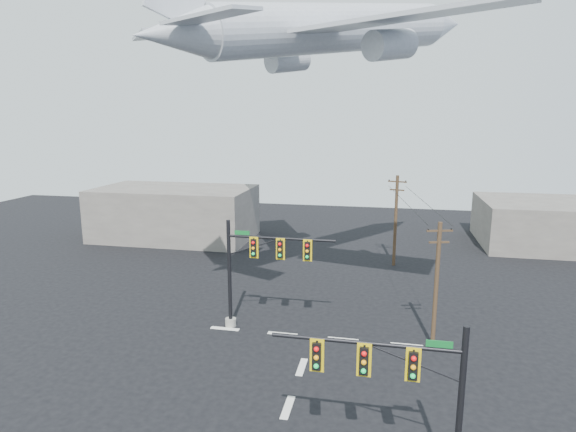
% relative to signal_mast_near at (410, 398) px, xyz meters
% --- Properties ---
extents(lane_markings, '(14.00, 21.20, 0.01)m').
position_rel_signal_mast_near_xyz_m(lane_markings, '(-5.50, 5.65, -3.90)').
color(lane_markings, silver).
rests_on(lane_markings, ground).
extents(signal_mast_near, '(7.36, 0.76, 6.87)m').
position_rel_signal_mast_near_xyz_m(signal_mast_near, '(0.00, 0.00, 0.00)').
color(signal_mast_near, gray).
rests_on(signal_mast_near, ground).
extents(signal_mast_far, '(7.47, 0.82, 7.44)m').
position_rel_signal_mast_near_xyz_m(signal_mast_far, '(-9.46, 12.79, 0.31)').
color(signal_mast_far, gray).
rests_on(signal_mast_far, ground).
extents(utility_pole_a, '(1.56, 0.53, 7.95)m').
position_rel_signal_mast_near_xyz_m(utility_pole_a, '(2.07, 12.56, 0.25)').
color(utility_pole_a, '#43301D').
rests_on(utility_pole_a, ground).
extents(utility_pole_b, '(1.73, 0.60, 8.75)m').
position_rel_signal_mast_near_xyz_m(utility_pole_b, '(-0.14, 29.33, 0.67)').
color(utility_pole_b, '#43301D').
rests_on(utility_pole_b, ground).
extents(power_lines, '(3.74, 16.78, 0.03)m').
position_rel_signal_mast_near_xyz_m(power_lines, '(0.96, 20.95, 3.83)').
color(power_lines, black).
extents(airliner, '(24.44, 26.04, 7.91)m').
position_rel_signal_mast_near_xyz_m(airliner, '(-5.06, 18.99, 16.18)').
color(airliner, silver).
extents(building_left, '(18.00, 10.00, 6.00)m').
position_rel_signal_mast_near_xyz_m(building_left, '(-25.50, 35.32, -0.91)').
color(building_left, slate).
rests_on(building_left, ground).
extents(building_right, '(14.00, 12.00, 5.00)m').
position_rel_signal_mast_near_xyz_m(building_right, '(16.50, 40.32, -1.41)').
color(building_right, slate).
rests_on(building_right, ground).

